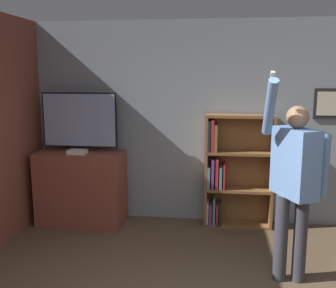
% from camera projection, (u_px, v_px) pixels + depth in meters
% --- Properties ---
extents(wall_back, '(6.68, 0.09, 2.70)m').
position_uv_depth(wall_back, '(208.00, 123.00, 5.28)').
color(wall_back, gray).
rests_on(wall_back, ground_plane).
extents(tv_ledge, '(1.14, 0.53, 0.98)m').
position_uv_depth(tv_ledge, '(81.00, 188.00, 5.28)').
color(tv_ledge, brown).
rests_on(tv_ledge, ground_plane).
extents(television, '(1.00, 0.22, 0.78)m').
position_uv_depth(television, '(80.00, 121.00, 5.16)').
color(television, black).
rests_on(television, tv_ledge).
extents(game_console, '(0.24, 0.17, 0.05)m').
position_uv_depth(game_console, '(77.00, 152.00, 5.07)').
color(game_console, white).
rests_on(game_console, tv_ledge).
extents(bookshelf, '(0.89, 0.28, 1.49)m').
position_uv_depth(bookshelf, '(231.00, 172.00, 5.17)').
color(bookshelf, brown).
rests_on(bookshelf, ground_plane).
extents(person, '(0.62, 0.59, 2.03)m').
position_uv_depth(person, '(294.00, 177.00, 3.69)').
color(person, '#383842').
rests_on(person, ground_plane).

